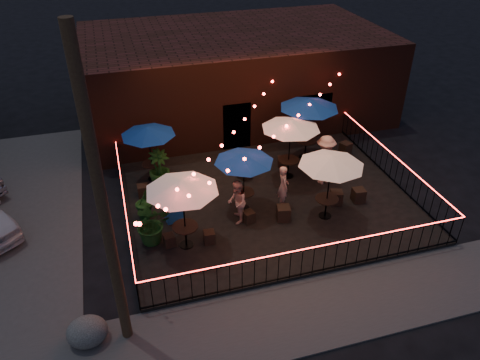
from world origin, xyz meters
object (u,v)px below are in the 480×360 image
object	(u,v)px
utility_pole	(104,211)
cafe_table_5	(309,104)
cafe_table_0	(182,186)
cooler	(174,211)
boulder	(87,332)
cafe_table_1	(148,132)
cafe_table_3	(291,125)
cafe_table_2	(244,158)
cafe_table_4	(331,162)

from	to	relation	value
utility_pole	cafe_table_5	distance (m)	10.67
cafe_table_0	cafe_table_5	world-z (taller)	cafe_table_5
cooler	boulder	bearing A→B (deg)	-132.02
cafe_table_1	cafe_table_3	size ratio (longest dim) A/B	1.03
cafe_table_1	cafe_table_2	distance (m)	3.98
cafe_table_1	cafe_table_5	xyz separation A→B (m)	(6.29, -0.09, 0.34)
cooler	cafe_table_5	bearing A→B (deg)	17.15
utility_pole	cafe_table_4	bearing A→B (deg)	23.80
cafe_table_5	utility_pole	bearing A→B (deg)	-138.30
cafe_table_2	cafe_table_1	bearing A→B (deg)	134.88
cafe_table_4	cafe_table_5	distance (m)	4.07
utility_pole	cafe_table_0	size ratio (longest dim) A/B	2.90
cafe_table_2	cafe_table_0	bearing A→B (deg)	-148.87
utility_pole	cafe_table_1	distance (m)	7.52
cafe_table_3	boulder	bearing A→B (deg)	-142.88
cafe_table_3	cooler	distance (m)	5.29
cafe_table_1	cafe_table_5	bearing A→B (deg)	-0.79
boulder	cooler	bearing A→B (deg)	55.53
cafe_table_0	cafe_table_1	xyz separation A→B (m)	(-0.50, 4.22, -0.20)
cafe_table_4	utility_pole	bearing A→B (deg)	-156.20
cafe_table_4	cafe_table_3	bearing A→B (deg)	96.23
cafe_table_3	cafe_table_4	distance (m)	2.79
cafe_table_2	cafe_table_4	distance (m)	2.84
cafe_table_5	cafe_table_4	bearing A→B (deg)	-103.17
cafe_table_3	cafe_table_4	bearing A→B (deg)	-83.77
utility_pole	cooler	xyz separation A→B (m)	(1.94, 4.30, -3.45)
utility_pole	cafe_table_0	world-z (taller)	utility_pole
cafe_table_3	cafe_table_2	bearing A→B (deg)	-145.59
cafe_table_5	boulder	size ratio (longest dim) A/B	2.71
cafe_table_5	cafe_table_3	bearing A→B (deg)	-135.91
utility_pole	cafe_table_2	xyz separation A→B (m)	(4.41, 4.30, -1.82)
cafe_table_5	cooler	world-z (taller)	cafe_table_5
cafe_table_2	boulder	size ratio (longest dim) A/B	2.32
cafe_table_2	cooler	distance (m)	2.95
cafe_table_1	cafe_table_4	size ratio (longest dim) A/B	1.02
cafe_table_0	cafe_table_1	size ratio (longest dim) A/B	1.06
cafe_table_5	cooler	xyz separation A→B (m)	(-5.95, -2.74, -1.98)
cafe_table_0	cafe_table_3	world-z (taller)	cafe_table_0
cafe_table_4	cafe_table_5	xyz separation A→B (m)	(0.93, 3.96, 0.20)
cafe_table_1	cooler	xyz separation A→B (m)	(0.34, -2.82, -1.64)
cafe_table_4	cafe_table_5	bearing A→B (deg)	76.83
cooler	cafe_table_3	bearing A→B (deg)	10.59
cafe_table_0	cafe_table_3	size ratio (longest dim) A/B	1.09
utility_pole	cafe_table_0	distance (m)	3.92
cafe_table_0	cafe_table_3	xyz separation A→B (m)	(4.57, 2.94, -0.03)
cafe_table_1	cafe_table_2	size ratio (longest dim) A/B	1.17
utility_pole	cafe_table_3	distance (m)	9.01
cafe_table_5	boulder	bearing A→B (deg)	-141.82
cafe_table_5	cooler	size ratio (longest dim) A/B	3.29
cafe_table_2	cafe_table_4	world-z (taller)	cafe_table_4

